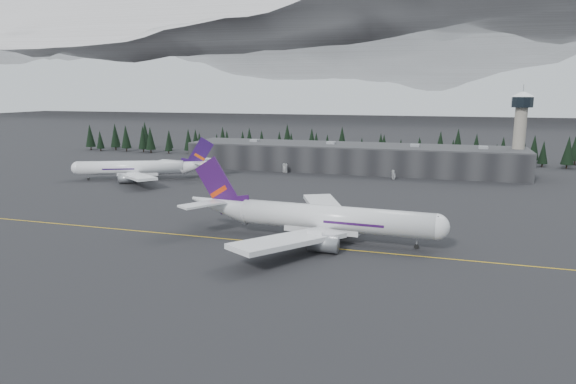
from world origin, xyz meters
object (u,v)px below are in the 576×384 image
(jet_main, at_px, (312,217))
(jet_parked, at_px, (144,168))
(terminal, at_px, (351,157))
(gse_vehicle_b, at_px, (394,178))
(control_tower, at_px, (520,125))
(gse_vehicle_a, at_px, (285,172))

(jet_main, distance_m, jet_parked, 114.54)
(terminal, distance_m, gse_vehicle_b, 31.34)
(terminal, relative_size, gse_vehicle_b, 37.33)
(terminal, distance_m, jet_parked, 97.24)
(control_tower, bearing_deg, gse_vehicle_b, -155.47)
(gse_vehicle_b, bearing_deg, terminal, -168.75)
(jet_parked, bearing_deg, jet_main, 122.71)
(terminal, bearing_deg, control_tower, 2.29)
(jet_main, height_order, jet_parked, jet_main)
(jet_main, xyz_separation_m, gse_vehicle_b, (11.55, 99.33, -5.09))
(jet_main, distance_m, gse_vehicle_a, 109.71)
(terminal, height_order, control_tower, control_tower)
(terminal, relative_size, jet_main, 2.28)
(terminal, height_order, gse_vehicle_a, terminal)
(jet_main, relative_size, gse_vehicle_a, 14.82)
(gse_vehicle_a, bearing_deg, terminal, 21.06)
(control_tower, height_order, jet_parked, control_tower)
(terminal, relative_size, gse_vehicle_a, 33.75)
(control_tower, relative_size, jet_main, 0.54)
(control_tower, distance_m, gse_vehicle_b, 61.78)
(gse_vehicle_a, bearing_deg, gse_vehicle_b, -14.77)
(terminal, xyz_separation_m, jet_parked, (-81.55, -52.95, -1.08))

